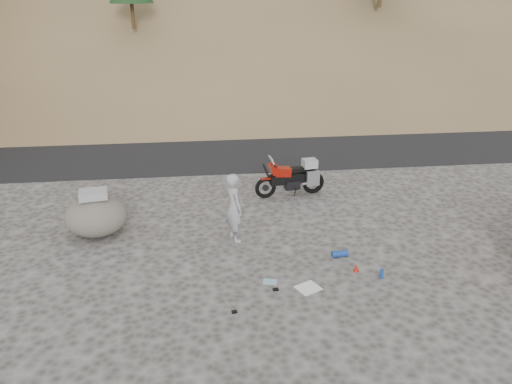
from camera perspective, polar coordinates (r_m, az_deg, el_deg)
ground at (r=12.29m, az=-0.20°, el=-6.84°), size 140.00×140.00×0.00m
road at (r=20.59m, az=-3.05°, el=5.42°), size 120.00×7.00×0.05m
motorcycle at (r=15.38m, az=4.30°, el=1.64°), size 2.24×0.86×1.34m
man at (r=12.88m, az=-2.45°, el=-5.41°), size 0.62×0.76×1.80m
boulder at (r=13.53m, az=-17.80°, el=-2.60°), size 1.65×1.42×1.22m
gear_white_cloth at (r=10.98m, az=5.98°, el=-10.85°), size 0.62×0.59×0.02m
gear_blue_mat at (r=12.22m, az=9.56°, el=-6.97°), size 0.40×0.18×0.16m
gear_bottle at (r=11.55m, az=14.17°, el=-9.04°), size 0.10×0.10×0.23m
gear_funnel at (r=11.70m, az=11.39°, el=-8.48°), size 0.18×0.18×0.18m
gear_glove_a at (r=10.87m, az=2.27°, el=-11.06°), size 0.13×0.10×0.03m
gear_glove_b at (r=10.21m, az=-2.48°, el=-13.52°), size 0.12×0.10×0.04m
gear_blue_cloth at (r=11.13m, az=1.58°, el=-10.21°), size 0.34×0.28×0.01m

